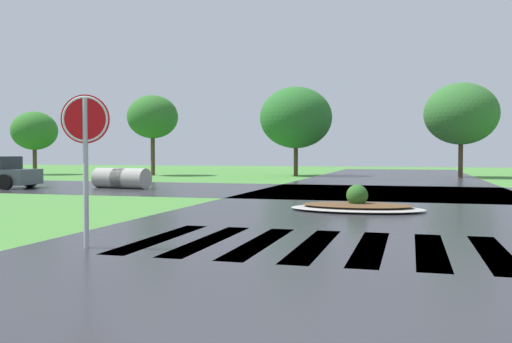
# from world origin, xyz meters

# --- Properties ---
(asphalt_roadway) EXTENTS (9.85, 80.00, 0.01)m
(asphalt_roadway) POSITION_xyz_m (0.00, 10.00, 0.00)
(asphalt_roadway) COLOR #2B2B30
(asphalt_roadway) RESTS_ON ground
(asphalt_cross_road) EXTENTS (90.00, 8.87, 0.01)m
(asphalt_cross_road) POSITION_xyz_m (0.00, 18.27, 0.00)
(asphalt_cross_road) COLOR #2B2B30
(asphalt_cross_road) RESTS_ON ground
(crosswalk_stripes) EXTENTS (6.75, 3.41, 0.01)m
(crosswalk_stripes) POSITION_xyz_m (-0.00, 5.39, 0.00)
(crosswalk_stripes) COLOR white
(crosswalk_stripes) RESTS_ON ground
(stop_sign) EXTENTS (0.74, 0.24, 2.40)m
(stop_sign) POSITION_xyz_m (-3.83, 4.16, 1.78)
(stop_sign) COLOR #B2B5BA
(stop_sign) RESTS_ON ground
(median_island) EXTENTS (3.45, 1.95, 0.68)m
(median_island) POSITION_xyz_m (-0.28, 11.02, 0.13)
(median_island) COLOR #9E9B93
(median_island) RESTS_ON ground
(drainage_pipe_stack) EXTENTS (2.66, 1.29, 0.87)m
(drainage_pipe_stack) POSITION_xyz_m (-10.81, 17.66, 0.43)
(drainage_pipe_stack) COLOR #9E9B93
(drainage_pipe_stack) RESTS_ON ground
(background_treeline) EXTENTS (42.37, 6.73, 5.89)m
(background_treeline) POSITION_xyz_m (-4.44, 31.95, 3.75)
(background_treeline) COLOR #4C3823
(background_treeline) RESTS_ON ground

